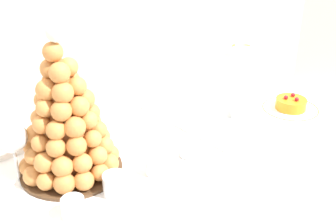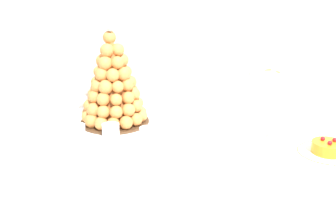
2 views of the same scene
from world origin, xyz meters
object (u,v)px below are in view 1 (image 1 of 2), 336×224
(serving_tray, at_px, (93,173))
(fruit_tart_plate, at_px, (291,106))
(macaron_goblet, at_px, (234,74))
(wine_glass, at_px, (12,139))
(dessert_cup_mid_left, at_px, (73,208))
(croquembouche, at_px, (66,119))
(dessert_cup_right, at_px, (189,148))
(dessert_cup_centre, at_px, (115,185))
(dessert_cup_mid_right, at_px, (157,166))

(serving_tray, relative_size, fruit_tart_plate, 3.48)
(macaron_goblet, xyz_separation_m, wine_glass, (-0.66, 0.13, -0.03))
(dessert_cup_mid_left, height_order, wine_glass, wine_glass)
(croquembouche, bearing_deg, fruit_tart_plate, -12.91)
(dessert_cup_mid_left, distance_m, macaron_goblet, 0.64)
(dessert_cup_right, xyz_separation_m, fruit_tart_plate, (0.46, -0.02, -0.02))
(dessert_cup_right, relative_size, macaron_goblet, 0.21)
(serving_tray, height_order, croquembouche, croquembouche)
(croquembouche, xyz_separation_m, wine_glass, (-0.12, 0.05, -0.03))
(croquembouche, distance_m, wine_glass, 0.13)
(dessert_cup_centre, bearing_deg, dessert_cup_mid_left, -178.35)
(wine_glass, bearing_deg, dessert_cup_right, -26.94)
(croquembouche, bearing_deg, macaron_goblet, -7.85)
(dessert_cup_mid_right, distance_m, macaron_goblet, 0.41)
(dessert_cup_centre, height_order, fruit_tart_plate, dessert_cup_centre)
(dessert_cup_mid_right, xyz_separation_m, macaron_goblet, (0.38, 0.08, 0.12))
(dessert_cup_centre, xyz_separation_m, fruit_tart_plate, (0.70, -0.01, -0.02))
(dessert_cup_mid_left, relative_size, wine_glass, 0.31)
(dessert_cup_mid_right, relative_size, wine_glass, 0.35)
(dessert_cup_right, bearing_deg, serving_tray, 156.20)
(macaron_goblet, bearing_deg, wine_glass, 169.16)
(serving_tray, distance_m, dessert_cup_mid_right, 0.16)
(dessert_cup_centre, xyz_separation_m, wine_glass, (-0.15, 0.20, 0.09))
(dessert_cup_mid_left, distance_m, dessert_cup_centre, 0.11)
(serving_tray, xyz_separation_m, croquembouche, (-0.04, 0.04, 0.15))
(dessert_cup_mid_left, relative_size, macaron_goblet, 0.21)
(dessert_cup_mid_left, height_order, macaron_goblet, macaron_goblet)
(dessert_cup_right, bearing_deg, wine_glass, 153.06)
(dessert_cup_mid_left, height_order, dessert_cup_mid_right, same)
(dessert_cup_mid_right, distance_m, dessert_cup_right, 0.12)
(dessert_cup_mid_right, xyz_separation_m, wine_glass, (-0.27, 0.20, 0.10))
(croquembouche, distance_m, dessert_cup_centre, 0.20)
(dessert_cup_right, height_order, wine_glass, wine_glass)
(croquembouche, xyz_separation_m, dessert_cup_right, (0.27, -0.15, -0.13))
(dessert_cup_mid_right, xyz_separation_m, fruit_tart_plate, (0.57, -0.01, -0.01))
(dessert_cup_centre, distance_m, dessert_cup_mid_right, 0.13)
(fruit_tart_plate, bearing_deg, dessert_cup_centre, 178.86)
(serving_tray, height_order, macaron_goblet, macaron_goblet)
(dessert_cup_mid_left, bearing_deg, serving_tray, 42.89)
(dessert_cup_right, height_order, fruit_tart_plate, dessert_cup_right)
(serving_tray, relative_size, croquembouche, 1.73)
(dessert_cup_right, distance_m, fruit_tart_plate, 0.46)
(wine_glass, bearing_deg, dessert_cup_centre, -54.48)
(dessert_cup_mid_left, bearing_deg, dessert_cup_centre, 1.65)
(dessert_cup_right, xyz_separation_m, wine_glass, (-0.39, 0.20, 0.09))
(croquembouche, height_order, wine_glass, croquembouche)
(dessert_cup_mid_left, distance_m, fruit_tart_plate, 0.82)
(serving_tray, bearing_deg, fruit_tart_plate, -10.16)
(croquembouche, height_order, fruit_tart_plate, croquembouche)
(fruit_tart_plate, relative_size, wine_glass, 1.14)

